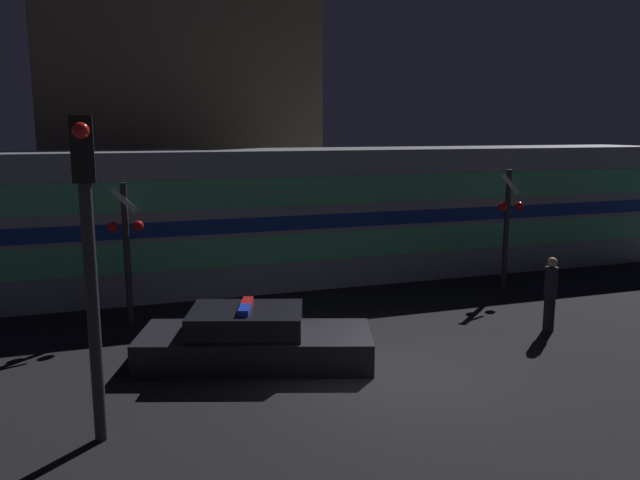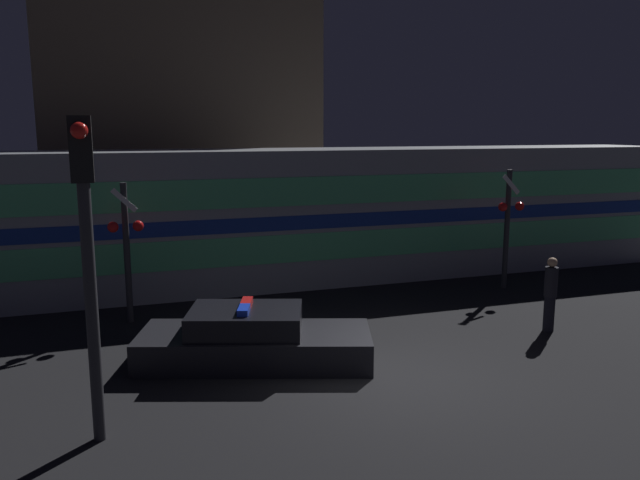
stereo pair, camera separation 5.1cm
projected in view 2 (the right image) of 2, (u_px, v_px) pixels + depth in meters
The scene contains 8 objects.
ground_plane at pixel (398, 378), 11.45m from camera, with size 120.00×120.00×0.00m, color black.
train at pixel (361, 213), 19.23m from camera, with size 20.93×2.83×3.92m.
police_car at pixel (253, 341), 12.16m from camera, with size 4.79×3.03×1.19m.
pedestrian at pixel (550, 294), 13.95m from camera, with size 0.29×0.29×1.70m.
crossing_signal_near at pixel (508, 222), 17.53m from camera, with size 0.80×0.35×3.39m.
crossing_signal_far at pixel (127, 244), 14.40m from camera, with size 0.80×0.35×3.30m.
traffic_light_corner at pixel (87, 244), 8.67m from camera, with size 0.30×0.46×4.69m.
building_left at pixel (182, 125), 23.24m from camera, with size 9.52×4.91×9.31m.
Camera 2 is at (-4.82, -9.79, 4.52)m, focal length 35.00 mm.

